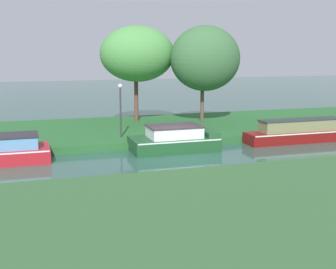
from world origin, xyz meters
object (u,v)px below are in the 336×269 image
lamp_post (120,104)px  mooring_post_near (279,127)px  willow_tree_left (137,54)px  maroon_barge (303,132)px  mooring_post_far (199,131)px  forest_narrowboat (175,140)px  willow_tree_centre (205,59)px

lamp_post → mooring_post_near: lamp_post is taller
willow_tree_left → lamp_post: willow_tree_left is taller
maroon_barge → willow_tree_left: size_ratio=1.10×
maroon_barge → mooring_post_far: maroon_barge is taller
mooring_post_far → mooring_post_near: bearing=0.0°
mooring_post_near → mooring_post_far: size_ratio=0.85×
forest_narrowboat → lamp_post: 3.95m
maroon_barge → willow_tree_centre: bearing=122.6°
mooring_post_near → mooring_post_far: (-5.26, 0.00, 0.05)m
lamp_post → mooring_post_near: 9.84m
maroon_barge → forest_narrowboat: forest_narrowboat is taller
lamp_post → willow_tree_centre: bearing=27.8°
willow_tree_centre → willow_tree_left: bearing=157.8°
forest_narrowboat → mooring_post_near: (7.18, 1.29, 0.13)m
willow_tree_centre → maroon_barge: bearing=-57.4°
maroon_barge → willow_tree_left: bearing=136.3°
willow_tree_left → mooring_post_far: (2.04, -6.52, -4.34)m
mooring_post_far → willow_tree_centre: bearing=64.6°
mooring_post_near → mooring_post_far: 5.26m
willow_tree_left → forest_narrowboat: bearing=-89.1°
willow_tree_centre → lamp_post: willow_tree_centre is taller
forest_narrowboat → willow_tree_centre: willow_tree_centre is taller
maroon_barge → willow_tree_centre: size_ratio=1.10×
mooring_post_near → willow_tree_left: bearing=138.3°
mooring_post_near → lamp_post: bearing=172.5°
maroon_barge → lamp_post: bearing=166.3°
forest_narrowboat → lamp_post: lamp_post is taller
mooring_post_near → maroon_barge: bearing=-56.0°
maroon_barge → willow_tree_left: (-8.17, 7.80, 4.52)m
forest_narrowboat → willow_tree_centre: bearing=55.4°
maroon_barge → lamp_post: lamp_post is taller
lamp_post → mooring_post_far: (4.36, -1.27, -1.57)m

